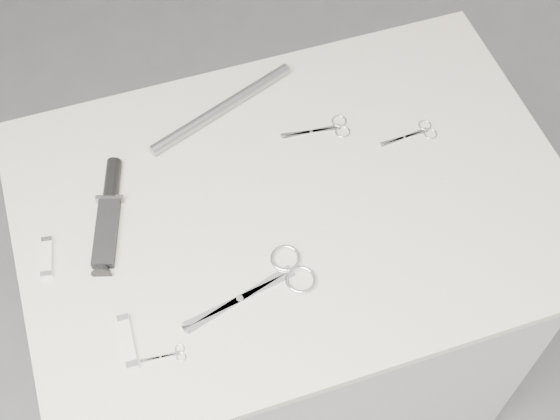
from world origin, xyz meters
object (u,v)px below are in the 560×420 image
object	(u,v)px
plinth	(292,313)
pocket_knife_b	(47,258)
tiny_scissors	(170,355)
sheathed_knife	(109,208)
metal_rail	(222,108)
embroidery_scissors_b	(417,133)
large_shears	(274,280)
embroidery_scissors_a	(329,129)
pocket_knife_a	(128,341)

from	to	relation	value
plinth	pocket_knife_b	world-z (taller)	pocket_knife_b
plinth	tiny_scissors	distance (m)	0.60
sheathed_knife	metal_rail	world-z (taller)	same
embroidery_scissors_b	tiny_scissors	bearing A→B (deg)	-155.93
large_shears	pocket_knife_b	bearing A→B (deg)	142.01
large_shears	embroidery_scissors_a	world-z (taller)	large_shears
metal_rail	pocket_knife_a	bearing A→B (deg)	-123.58
plinth	sheathed_knife	distance (m)	0.58
large_shears	embroidery_scissors_a	xyz separation A→B (m)	(0.20, 0.28, -0.00)
metal_rail	pocket_knife_b	bearing A→B (deg)	-149.41
plinth	pocket_knife_b	distance (m)	0.65
embroidery_scissors_a	large_shears	bearing A→B (deg)	-119.29
sheathed_knife	plinth	bearing A→B (deg)	-87.29
plinth	embroidery_scissors_b	size ratio (longest dim) A/B	7.92
plinth	large_shears	bearing A→B (deg)	-121.33
large_shears	metal_rail	distance (m)	0.39
plinth	metal_rail	xyz separation A→B (m)	(-0.07, 0.24, 0.48)
large_shears	sheathed_knife	xyz separation A→B (m)	(-0.24, 0.23, 0.01)
embroidery_scissors_b	large_shears	bearing A→B (deg)	-152.43
large_shears	metal_rail	world-z (taller)	metal_rail
plinth	metal_rail	bearing A→B (deg)	105.99
large_shears	tiny_scissors	distance (m)	0.21
embroidery_scissors_b	metal_rail	size ratio (longest dim) A/B	0.35
embroidery_scissors_b	pocket_knife_a	distance (m)	0.67
tiny_scissors	pocket_knife_b	size ratio (longest dim) A/B	0.91
pocket_knife_a	sheathed_knife	bearing A→B (deg)	-2.93
large_shears	tiny_scissors	size ratio (longest dim) A/B	3.31
tiny_scissors	sheathed_knife	bearing A→B (deg)	101.93
pocket_knife_b	tiny_scissors	bearing A→B (deg)	-136.95
plinth	large_shears	world-z (taller)	large_shears
pocket_knife_a	embroidery_scissors_a	bearing A→B (deg)	-53.60
plinth	embroidery_scissors_a	xyz separation A→B (m)	(0.11, 0.13, 0.47)
embroidery_scissors_a	pocket_knife_b	xyz separation A→B (m)	(-0.56, -0.12, 0.00)
pocket_knife_a	embroidery_scissors_b	bearing A→B (deg)	-65.82
large_shears	pocket_knife_b	xyz separation A→B (m)	(-0.36, 0.16, 0.00)
large_shears	pocket_knife_a	bearing A→B (deg)	173.85
plinth	sheathed_knife	bearing A→B (deg)	165.69
embroidery_scissors_a	tiny_scissors	world-z (taller)	same
tiny_scissors	large_shears	bearing A→B (deg)	26.08
sheathed_knife	pocket_knife_b	world-z (taller)	sheathed_knife
pocket_knife_a	pocket_knife_b	bearing A→B (deg)	28.84
plinth	pocket_knife_b	xyz separation A→B (m)	(-0.45, 0.02, 0.47)
tiny_scissors	metal_rail	size ratio (longest dim) A/B	0.22
tiny_scissors	pocket_knife_a	distance (m)	0.07
large_shears	pocket_knife_a	world-z (taller)	pocket_knife_a
pocket_knife_a	tiny_scissors	bearing A→B (deg)	-123.85
metal_rail	embroidery_scissors_a	bearing A→B (deg)	-30.28
large_shears	sheathed_knife	bearing A→B (deg)	122.54
pocket_knife_b	metal_rail	size ratio (longest dim) A/B	0.24
sheathed_knife	metal_rail	distance (m)	0.30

